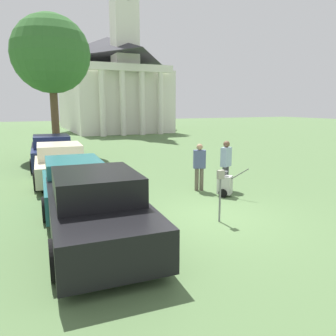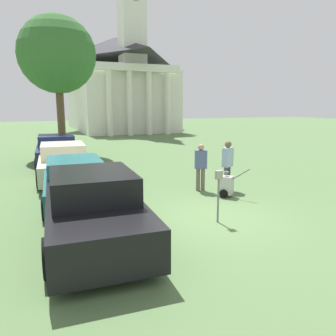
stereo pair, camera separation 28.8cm
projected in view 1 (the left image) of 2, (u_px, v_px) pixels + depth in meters
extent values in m
plane|color=#517042|center=(208.00, 218.00, 8.76)|extent=(120.00, 120.00, 0.00)
cube|color=black|center=(96.00, 213.00, 7.30)|extent=(2.21, 5.10, 0.78)
cube|color=black|center=(96.00, 185.00, 6.99)|extent=(1.81, 2.19, 0.59)
cylinder|color=black|center=(49.00, 208.00, 8.42)|extent=(0.22, 0.74, 0.73)
cylinder|color=black|center=(121.00, 200.00, 9.10)|extent=(0.22, 0.74, 0.73)
cylinder|color=black|center=(55.00, 260.00, 5.59)|extent=(0.22, 0.74, 0.73)
cylinder|color=black|center=(159.00, 243.00, 6.27)|extent=(0.22, 0.74, 0.73)
cube|color=#23666B|center=(74.00, 186.00, 10.08)|extent=(2.02, 4.95, 0.70)
cube|color=#23666B|center=(73.00, 167.00, 9.79)|extent=(1.65, 2.13, 0.51)
cylinder|color=black|center=(44.00, 184.00, 11.19)|extent=(0.22, 0.67, 0.66)
cylinder|color=black|center=(95.00, 180.00, 11.81)|extent=(0.22, 0.67, 0.66)
cylinder|color=black|center=(46.00, 209.00, 8.43)|extent=(0.22, 0.67, 0.66)
cylinder|color=black|center=(112.00, 202.00, 9.05)|extent=(0.22, 0.67, 0.66)
cube|color=beige|center=(60.00, 166.00, 13.19)|extent=(2.12, 4.94, 0.71)
cube|color=beige|center=(59.00, 151.00, 12.89)|extent=(1.74, 2.12, 0.56)
cylinder|color=black|center=(36.00, 166.00, 14.28)|extent=(0.22, 0.74, 0.74)
cylinder|color=black|center=(79.00, 163.00, 14.93)|extent=(0.22, 0.74, 0.74)
cylinder|color=black|center=(36.00, 180.00, 11.53)|extent=(0.22, 0.74, 0.74)
cylinder|color=black|center=(89.00, 176.00, 12.18)|extent=(0.22, 0.74, 0.74)
cube|color=#19234C|center=(52.00, 154.00, 16.02)|extent=(2.10, 4.80, 0.83)
cube|color=#19234C|center=(51.00, 141.00, 15.72)|extent=(1.73, 2.06, 0.54)
cylinder|color=black|center=(33.00, 157.00, 17.08)|extent=(0.22, 0.67, 0.66)
cylinder|color=black|center=(69.00, 155.00, 17.73)|extent=(0.22, 0.67, 0.66)
cylinder|color=black|center=(32.00, 166.00, 14.41)|extent=(0.22, 0.67, 0.66)
cylinder|color=black|center=(75.00, 163.00, 15.06)|extent=(0.22, 0.67, 0.66)
cylinder|color=slate|center=(220.00, 200.00, 8.38)|extent=(0.05, 0.05, 1.14)
cube|color=gray|center=(221.00, 174.00, 8.25)|extent=(0.18, 0.09, 0.22)
cylinder|color=#665B4C|center=(201.00, 179.00, 11.52)|extent=(0.14, 0.14, 0.80)
cylinder|color=#665B4C|center=(197.00, 179.00, 11.52)|extent=(0.14, 0.14, 0.80)
cube|color=#4C597F|center=(199.00, 159.00, 11.38)|extent=(0.47, 0.37, 0.64)
sphere|color=tan|center=(200.00, 147.00, 11.30)|extent=(0.22, 0.22, 0.22)
cylinder|color=#3F3F47|center=(227.00, 178.00, 11.68)|extent=(0.14, 0.14, 0.85)
cylinder|color=#3F3F47|center=(224.00, 178.00, 11.55)|extent=(0.14, 0.14, 0.85)
cube|color=#99B2CC|center=(226.00, 157.00, 11.47)|extent=(0.47, 0.38, 0.67)
sphere|color=brown|center=(227.00, 144.00, 11.39)|extent=(0.23, 0.23, 0.23)
cube|color=#B2B2AD|center=(225.00, 185.00, 10.80)|extent=(0.56, 0.57, 0.60)
cone|color=#59595B|center=(225.00, 174.00, 10.73)|extent=(0.18, 0.18, 0.16)
cylinder|color=#4C4C4C|center=(239.00, 174.00, 10.52)|extent=(0.40, 0.47, 0.43)
cylinder|color=black|center=(223.00, 193.00, 10.66)|extent=(0.22, 0.25, 0.28)
cylinder|color=black|center=(226.00, 190.00, 11.03)|extent=(0.22, 0.25, 0.28)
cube|color=silver|center=(109.00, 103.00, 40.45)|extent=(10.09, 16.77, 6.56)
pyramid|color=#333338|center=(108.00, 50.00, 39.28)|extent=(10.29, 17.10, 2.95)
cylinder|color=silver|center=(102.00, 104.00, 31.22)|extent=(0.56, 0.56, 6.23)
cylinder|color=silver|center=(123.00, 104.00, 32.05)|extent=(0.56, 0.56, 6.23)
cylinder|color=silver|center=(142.00, 104.00, 32.87)|extent=(0.56, 0.56, 6.23)
cylinder|color=silver|center=(161.00, 104.00, 33.70)|extent=(0.56, 0.56, 6.23)
cube|color=silver|center=(132.00, 67.00, 31.81)|extent=(8.58, 0.70, 0.70)
cube|color=silver|center=(124.00, 23.00, 32.84)|extent=(2.40, 2.40, 8.99)
cylinder|color=brown|center=(55.00, 122.00, 19.23)|extent=(0.44, 0.44, 3.96)
sphere|color=#33662D|center=(51.00, 54.00, 18.51)|extent=(4.38, 4.38, 4.38)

